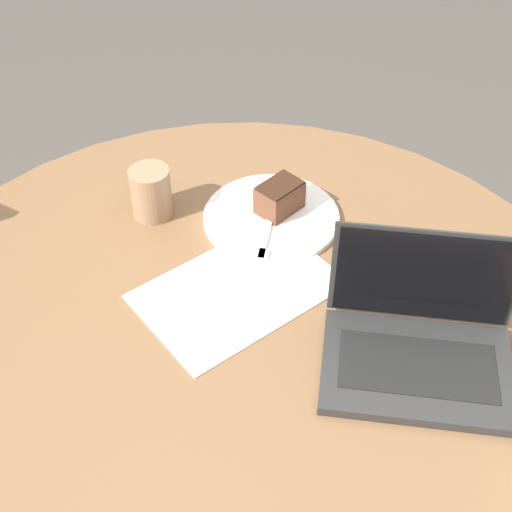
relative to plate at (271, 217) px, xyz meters
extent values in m
cylinder|color=brown|center=(0.29, 0.07, -0.38)|extent=(0.13, 0.13, 0.68)
cylinder|color=brown|center=(0.29, 0.07, -0.02)|extent=(1.29, 1.29, 0.03)
cube|color=#472D1E|center=(0.04, -0.61, -0.51)|extent=(0.04, 0.04, 0.46)
cube|color=white|center=(0.20, 0.03, 0.00)|extent=(0.40, 0.35, 0.00)
cylinder|color=white|center=(0.00, 0.00, 0.00)|extent=(0.27, 0.27, 0.01)
cube|color=brown|center=(-0.02, 0.01, 0.03)|extent=(0.10, 0.09, 0.06)
cube|color=#351E13|center=(-0.02, 0.01, 0.07)|extent=(0.10, 0.08, 0.00)
cube|color=silver|center=(0.04, 0.01, 0.01)|extent=(0.17, 0.06, 0.00)
cube|color=silver|center=(0.11, 0.03, 0.01)|extent=(0.03, 0.03, 0.00)
cylinder|color=#997556|center=(0.08, -0.22, 0.05)|extent=(0.08, 0.08, 0.10)
cube|color=#2D2D2D|center=(0.24, 0.36, 0.00)|extent=(0.28, 0.34, 0.02)
cube|color=black|center=(0.24, 0.36, 0.01)|extent=(0.18, 0.27, 0.00)
cube|color=#2D2D2D|center=(0.14, 0.33, 0.11)|extent=(0.09, 0.29, 0.19)
cube|color=black|center=(0.15, 0.33, 0.11)|extent=(0.09, 0.27, 0.17)
camera|label=1|loc=(0.98, 0.43, 0.90)|focal=50.00mm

